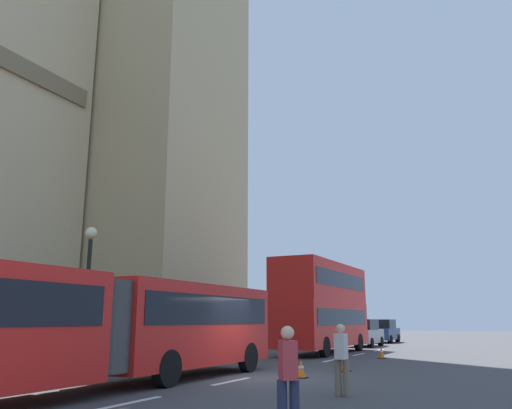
{
  "coord_description": "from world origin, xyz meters",
  "views": [
    {
      "loc": [
        -15.25,
        -7.85,
        1.78
      ],
      "look_at": [
        9.29,
        4.5,
        8.0
      ],
      "focal_mm": 35.94,
      "sensor_mm": 36.0,
      "label": 1
    }
  ],
  "objects": [
    {
      "name": "traffic_cone_west",
      "position": [
        0.52,
        -1.52,
        0.28
      ],
      "size": [
        0.36,
        0.36,
        0.58
      ],
      "color": "black",
      "rests_on": "ground_plane"
    },
    {
      "name": "traffic_cone_east",
      "position": [
        10.16,
        -1.78,
        0.28
      ],
      "size": [
        0.36,
        0.36,
        0.58
      ],
      "color": "black",
      "rests_on": "ground_plane"
    },
    {
      "name": "street_lamp",
      "position": [
        -0.8,
        6.5,
        3.06
      ],
      "size": [
        0.44,
        0.44,
        5.27
      ],
      "color": "black",
      "rests_on": "ground_plane"
    },
    {
      "name": "ground_plane",
      "position": [
        0.0,
        0.0,
        0.0
      ],
      "size": [
        160.0,
        160.0,
        0.0
      ],
      "primitive_type": "plane",
      "color": "#424244"
    },
    {
      "name": "pedestrian_near_cones",
      "position": [
        -7.39,
        -4.46,
        0.91
      ],
      "size": [
        0.47,
        0.43,
        1.69
      ],
      "color": "#262D4C",
      "rests_on": "ground_plane"
    },
    {
      "name": "pedestrian_by_kerb",
      "position": [
        -2.78,
        -3.89,
        0.91
      ],
      "size": [
        0.41,
        0.36,
        1.69
      ],
      "color": "#726651",
      "rests_on": "ground_plane"
    },
    {
      "name": "sedan_trailing",
      "position": [
        28.15,
        2.23,
        0.91
      ],
      "size": [
        4.4,
        1.86,
        1.85
      ],
      "color": "navy",
      "rests_on": "ground_plane"
    },
    {
      "name": "sedan_lead",
      "position": [
        21.07,
        1.97,
        0.91
      ],
      "size": [
        4.4,
        1.86,
        1.85
      ],
      "color": "gray",
      "rests_on": "ground_plane"
    },
    {
      "name": "articulated_bus",
      "position": [
        -5.3,
        1.99,
        1.75
      ],
      "size": [
        16.29,
        2.54,
        2.9
      ],
      "color": "red",
      "rests_on": "ground_plane"
    },
    {
      "name": "lane_centre_marking",
      "position": [
        1.02,
        0.0,
        0.0
      ],
      "size": [
        34.4,
        0.16,
        0.01
      ],
      "color": "silver",
      "rests_on": "ground_plane"
    },
    {
      "name": "traffic_cone_middle",
      "position": [
        3.19,
        -2.11,
        0.28
      ],
      "size": [
        0.36,
        0.36,
        0.58
      ],
      "color": "black",
      "rests_on": "ground_plane"
    },
    {
      "name": "double_decker_bus",
      "position": [
        12.66,
        2.0,
        2.71
      ],
      "size": [
        9.57,
        2.54,
        4.9
      ],
      "color": "red",
      "rests_on": "ground_plane"
    }
  ]
}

